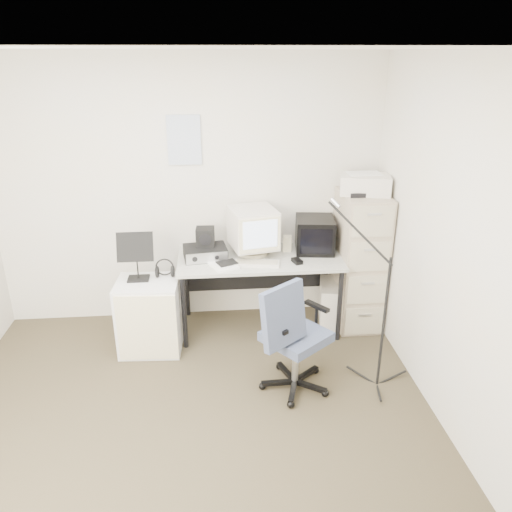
{
  "coord_description": "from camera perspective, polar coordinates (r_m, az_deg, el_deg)",
  "views": [
    {
      "loc": [
        0.21,
        -2.77,
        2.49
      ],
      "look_at": [
        0.55,
        0.95,
        0.95
      ],
      "focal_mm": 35.0,
      "sensor_mm": 36.0,
      "label": 1
    }
  ],
  "objects": [
    {
      "name": "floor",
      "position": [
        3.73,
        -7.54,
        -19.77
      ],
      "size": [
        3.6,
        3.6,
        0.01
      ],
      "primitive_type": "cube",
      "color": "#40382A",
      "rests_on": "ground"
    },
    {
      "name": "ceiling",
      "position": [
        2.78,
        -10.34,
        22.28
      ],
      "size": [
        3.6,
        3.6,
        0.01
      ],
      "primitive_type": "cube",
      "color": "white",
      "rests_on": "ground"
    },
    {
      "name": "wall_back",
      "position": [
        4.74,
        -7.64,
        7.04
      ],
      "size": [
        3.6,
        0.02,
        2.5
      ],
      "primitive_type": "cube",
      "color": "silver",
      "rests_on": "ground"
    },
    {
      "name": "wall_right",
      "position": [
        3.43,
        22.87,
        -0.67
      ],
      "size": [
        0.02,
        3.6,
        2.5
      ],
      "primitive_type": "cube",
      "color": "silver",
      "rests_on": "ground"
    },
    {
      "name": "wall_calendar",
      "position": [
        4.62,
        -8.22,
        12.98
      ],
      "size": [
        0.3,
        0.02,
        0.44
      ],
      "primitive_type": "cube",
      "color": "white",
      "rests_on": "wall_back"
    },
    {
      "name": "filing_cabinet",
      "position": [
        4.83,
        11.68,
        -0.48
      ],
      "size": [
        0.4,
        0.6,
        1.3
      ],
      "primitive_type": "cube",
      "color": "tan",
      "rests_on": "floor"
    },
    {
      "name": "printer",
      "position": [
        4.61,
        12.35,
        8.02
      ],
      "size": [
        0.5,
        0.39,
        0.17
      ],
      "primitive_type": "cube",
      "rotation": [
        0.0,
        0.0,
        -0.24
      ],
      "color": "beige",
      "rests_on": "filing_cabinet"
    },
    {
      "name": "desk",
      "position": [
        4.74,
        0.41,
        -4.21
      ],
      "size": [
        1.5,
        0.7,
        0.73
      ],
      "primitive_type": "cube",
      "color": "beige",
      "rests_on": "floor"
    },
    {
      "name": "crt_monitor",
      "position": [
        4.59,
        -0.36,
        2.77
      ],
      "size": [
        0.48,
        0.49,
        0.44
      ],
      "primitive_type": "cube",
      "rotation": [
        0.0,
        0.0,
        0.21
      ],
      "color": "beige",
      "rests_on": "desk"
    },
    {
      "name": "crt_tv",
      "position": [
        4.73,
        6.73,
        2.46
      ],
      "size": [
        0.39,
        0.41,
        0.32
      ],
      "primitive_type": "cube",
      "rotation": [
        0.0,
        0.0,
        -0.13
      ],
      "color": "black",
      "rests_on": "desk"
    },
    {
      "name": "desk_speaker",
      "position": [
        4.72,
        3.61,
        1.44
      ],
      "size": [
        0.09,
        0.09,
        0.14
      ],
      "primitive_type": "cube",
      "rotation": [
        0.0,
        0.0,
        -0.2
      ],
      "color": "beige",
      "rests_on": "desk"
    },
    {
      "name": "keyboard",
      "position": [
        4.43,
        0.1,
        -0.85
      ],
      "size": [
        0.42,
        0.2,
        0.02
      ],
      "primitive_type": "cube",
      "rotation": [
        0.0,
        0.0,
        -0.16
      ],
      "color": "beige",
      "rests_on": "desk"
    },
    {
      "name": "mouse",
      "position": [
        4.48,
        4.71,
        -0.57
      ],
      "size": [
        0.1,
        0.13,
        0.03
      ],
      "primitive_type": "cube",
      "rotation": [
        0.0,
        0.0,
        0.3
      ],
      "color": "black",
      "rests_on": "desk"
    },
    {
      "name": "radio_receiver",
      "position": [
        4.58,
        -5.83,
        0.41
      ],
      "size": [
        0.41,
        0.32,
        0.11
      ],
      "primitive_type": "cube",
      "rotation": [
        0.0,
        0.0,
        0.13
      ],
      "color": "black",
      "rests_on": "desk"
    },
    {
      "name": "radio_speaker",
      "position": [
        4.57,
        -5.82,
        2.22
      ],
      "size": [
        0.17,
        0.16,
        0.16
      ],
      "primitive_type": "cube",
      "rotation": [
        0.0,
        0.0,
        -0.05
      ],
      "color": "black",
      "rests_on": "radio_receiver"
    },
    {
      "name": "papers",
      "position": [
        4.42,
        -3.85,
        -0.97
      ],
      "size": [
        0.3,
        0.34,
        0.02
      ],
      "primitive_type": "cube",
      "rotation": [
        0.0,
        0.0,
        0.39
      ],
      "color": "white",
      "rests_on": "desk"
    },
    {
      "name": "pc_tower",
      "position": [
        4.95,
        8.46,
        -5.31
      ],
      "size": [
        0.27,
        0.47,
        0.41
      ],
      "primitive_type": "cube",
      "rotation": [
        0.0,
        0.0,
        -0.18
      ],
      "color": "beige",
      "rests_on": "floor"
    },
    {
      "name": "office_chair",
      "position": [
        3.87,
        4.63,
        -8.93
      ],
      "size": [
        0.78,
        0.78,
        0.97
      ],
      "primitive_type": "cube",
      "rotation": [
        0.0,
        0.0,
        0.67
      ],
      "color": "#475167",
      "rests_on": "floor"
    },
    {
      "name": "side_cart",
      "position": [
        4.52,
        -12.05,
        -6.68
      ],
      "size": [
        0.55,
        0.45,
        0.66
      ],
      "primitive_type": "cube",
      "rotation": [
        0.0,
        0.0,
        -0.06
      ],
      "color": "silver",
      "rests_on": "floor"
    },
    {
      "name": "music_stand",
      "position": [
        4.35,
        -13.52,
        0.04
      ],
      "size": [
        0.34,
        0.27,
        0.44
      ],
      "primitive_type": "cube",
      "rotation": [
        0.0,
        0.0,
        0.4
      ],
      "color": "black",
      "rests_on": "side_cart"
    },
    {
      "name": "headphones",
      "position": [
        4.43,
        -10.37,
        -1.65
      ],
      "size": [
        0.18,
        0.18,
        0.03
      ],
      "primitive_type": "torus",
      "rotation": [
        0.0,
        0.0,
        0.02
      ],
      "color": "black",
      "rests_on": "side_cart"
    },
    {
      "name": "mic_stand",
      "position": [
        3.9,
        14.62,
        -5.37
      ],
      "size": [
        0.03,
        0.03,
        1.44
      ],
      "primitive_type": "cylinder",
      "rotation": [
        0.0,
        0.0,
        2.24
      ],
      "color": "black",
      "rests_on": "floor"
    }
  ]
}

